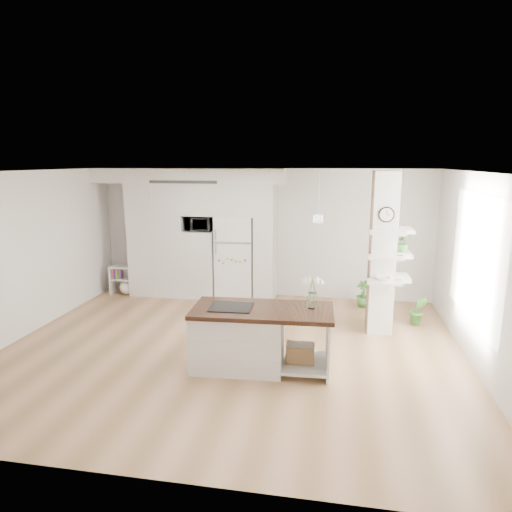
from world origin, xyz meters
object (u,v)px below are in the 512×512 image
(refrigerator, at_px, (236,257))
(kitchen_island, at_px, (247,336))
(floor_plant_a, at_px, (418,310))
(bookshelf, at_px, (124,282))

(refrigerator, xyz_separation_m, kitchen_island, (0.88, -3.23, -0.42))
(floor_plant_a, bearing_deg, kitchen_island, -140.76)
(bookshelf, height_order, floor_plant_a, bookshelf)
(floor_plant_a, bearing_deg, bookshelf, 171.56)
(bookshelf, xyz_separation_m, floor_plant_a, (5.98, -0.89, -0.01))
(refrigerator, height_order, kitchen_island, refrigerator)
(refrigerator, distance_m, kitchen_island, 3.37)
(refrigerator, height_order, bookshelf, refrigerator)
(kitchen_island, distance_m, floor_plant_a, 3.42)
(bookshelf, distance_m, floor_plant_a, 6.04)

